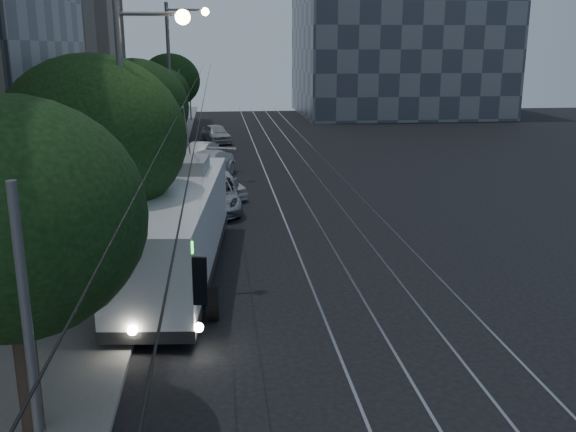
# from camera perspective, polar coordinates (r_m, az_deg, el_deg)

# --- Properties ---
(ground) EXTENTS (120.00, 120.00, 0.00)m
(ground) POSITION_cam_1_polar(r_m,az_deg,el_deg) (20.05, 1.81, -7.57)
(ground) COLOR black
(ground) RESTS_ON ground
(sidewalk) EXTENTS (5.00, 90.00, 0.15)m
(sidewalk) POSITION_cam_1_polar(r_m,az_deg,el_deg) (39.38, -13.31, 3.39)
(sidewalk) COLOR slate
(sidewalk) RESTS_ON ground
(tram_rails) EXTENTS (4.52, 90.00, 0.02)m
(tram_rails) POSITION_cam_1_polar(r_m,az_deg,el_deg) (39.43, 1.30, 3.70)
(tram_rails) COLOR #9A99A1
(tram_rails) RESTS_ON ground
(overhead_wires) EXTENTS (2.23, 90.00, 6.00)m
(overhead_wires) POSITION_cam_1_polar(r_m,az_deg,el_deg) (38.63, -9.85, 8.45)
(overhead_wires) COLOR black
(overhead_wires) RESTS_ON ground
(building_distant_right) EXTENTS (22.00, 18.00, 24.00)m
(building_distant_right) POSITION_cam_1_polar(r_m,az_deg,el_deg) (76.32, 9.84, 17.95)
(building_distant_right) COLOR #3B3F4B
(building_distant_right) RESTS_ON ground
(trolleybus) EXTENTS (3.55, 12.13, 5.63)m
(trolleybus) POSITION_cam_1_polar(r_m,az_deg,el_deg) (22.07, -9.82, -1.10)
(trolleybus) COLOR silver
(trolleybus) RESTS_ON ground
(pickup_silver) EXTENTS (2.53, 5.47, 1.52)m
(pickup_silver) POSITION_cam_1_polar(r_m,az_deg,el_deg) (30.87, -6.62, 1.88)
(pickup_silver) COLOR #9FA2A6
(pickup_silver) RESTS_ON ground
(car_white_a) EXTENTS (3.35, 4.69, 1.48)m
(car_white_a) POSITION_cam_1_polar(r_m,az_deg,el_deg) (33.70, -6.28, 2.96)
(car_white_a) COLOR silver
(car_white_a) RESTS_ON ground
(car_white_b) EXTENTS (4.04, 5.83, 1.57)m
(car_white_b) POSITION_cam_1_polar(r_m,az_deg,el_deg) (38.46, -7.26, 4.48)
(car_white_b) COLOR silver
(car_white_b) RESTS_ON ground
(car_white_c) EXTENTS (2.63, 4.13, 1.28)m
(car_white_c) POSITION_cam_1_polar(r_m,az_deg,el_deg) (44.30, -7.83, 5.64)
(car_white_c) COLOR silver
(car_white_c) RESTS_ON ground
(car_white_d) EXTENTS (2.77, 4.65, 1.48)m
(car_white_d) POSITION_cam_1_polar(r_m,az_deg,el_deg) (52.90, -6.39, 7.29)
(car_white_d) COLOR #AEAEB2
(car_white_d) RESTS_ON ground
(tree_0) EXTENTS (5.03, 5.03, 6.87)m
(tree_0) POSITION_cam_1_polar(r_m,az_deg,el_deg) (12.83, -23.49, -0.20)
(tree_0) COLOR black
(tree_0) RESTS_ON ground
(tree_1) EXTENTS (5.79, 5.79, 7.48)m
(tree_1) POSITION_cam_1_polar(r_m,az_deg,el_deg) (21.06, -16.88, 6.62)
(tree_1) COLOR black
(tree_1) RESTS_ON ground
(tree_2) EXTENTS (4.69, 4.69, 6.32)m
(tree_2) POSITION_cam_1_polar(r_m,az_deg,el_deg) (28.78, -15.09, 7.48)
(tree_2) COLOR black
(tree_2) RESTS_ON ground
(tree_3) EXTENTS (5.77, 5.77, 7.05)m
(tree_3) POSITION_cam_1_polar(r_m,az_deg,el_deg) (35.84, -13.45, 9.35)
(tree_3) COLOR black
(tree_3) RESTS_ON ground
(tree_4) EXTENTS (3.92, 3.92, 6.16)m
(tree_4) POSITION_cam_1_polar(r_m,az_deg,el_deg) (48.30, -11.09, 10.71)
(tree_4) COLOR black
(tree_4) RESTS_ON ground
(tree_5) EXTENTS (5.10, 5.10, 7.07)m
(tree_5) POSITION_cam_1_polar(r_m,az_deg,el_deg) (56.91, -10.43, 11.73)
(tree_5) COLOR black
(tree_5) RESTS_ON ground
(streetlamp_near) EXTENTS (2.19, 0.44, 8.90)m
(streetlamp_near) POSITION_cam_1_polar(r_m,az_deg,el_deg) (19.86, -13.26, 8.05)
(streetlamp_near) COLOR slate
(streetlamp_near) RESTS_ON ground
(streetlamp_far) EXTENTS (2.41, 0.44, 9.96)m
(streetlamp_far) POSITION_cam_1_polar(r_m,az_deg,el_deg) (37.15, -9.84, 12.13)
(streetlamp_far) COLOR slate
(streetlamp_far) RESTS_ON ground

